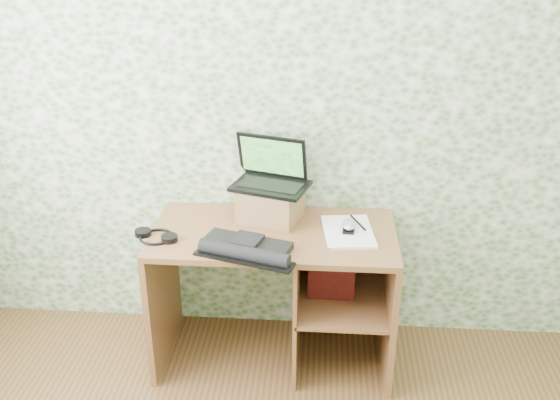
# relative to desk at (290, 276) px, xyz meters

# --- Properties ---
(wall_back) EXTENTS (3.50, 0.00, 3.50)m
(wall_back) POSITION_rel_desk_xyz_m (-0.08, 0.28, 0.82)
(wall_back) COLOR white
(wall_back) RESTS_ON ground
(desk) EXTENTS (1.20, 0.60, 0.75)m
(desk) POSITION_rel_desk_xyz_m (0.00, 0.00, 0.00)
(desk) COLOR brown
(desk) RESTS_ON floor
(riser) EXTENTS (0.35, 0.31, 0.17)m
(riser) POSITION_rel_desk_xyz_m (-0.11, 0.12, 0.36)
(riser) COLOR brown
(riser) RESTS_ON desk
(laptop) EXTENTS (0.42, 0.35, 0.24)m
(laptop) POSITION_rel_desk_xyz_m (-0.11, 0.15, 0.50)
(laptop) COLOR black
(laptop) RESTS_ON riser
(keyboard) EXTENTS (0.48, 0.36, 0.07)m
(keyboard) POSITION_rel_desk_xyz_m (-0.19, -0.25, 0.29)
(keyboard) COLOR black
(keyboard) RESTS_ON desk
(headphones) EXTENTS (0.22, 0.21, 0.03)m
(headphones) POSITION_rel_desk_xyz_m (-0.64, -0.14, 0.28)
(headphones) COLOR black
(headphones) RESTS_ON desk
(notepad) EXTENTS (0.27, 0.36, 0.02)m
(notepad) POSITION_rel_desk_xyz_m (0.28, -0.02, 0.28)
(notepad) COLOR white
(notepad) RESTS_ON desk
(mouse) EXTENTS (0.07, 0.11, 0.04)m
(mouse) POSITION_rel_desk_xyz_m (0.29, -0.01, 0.30)
(mouse) COLOR silver
(mouse) RESTS_ON notepad
(pen) EXTENTS (0.08, 0.16, 0.01)m
(pen) POSITION_rel_desk_xyz_m (0.34, 0.06, 0.29)
(pen) COLOR black
(pen) RESTS_ON notepad
(red_box) EXTENTS (0.23, 0.08, 0.28)m
(red_box) POSITION_rel_desk_xyz_m (0.21, -0.03, 0.05)
(red_box) COLOR maroon
(red_box) RESTS_ON desk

